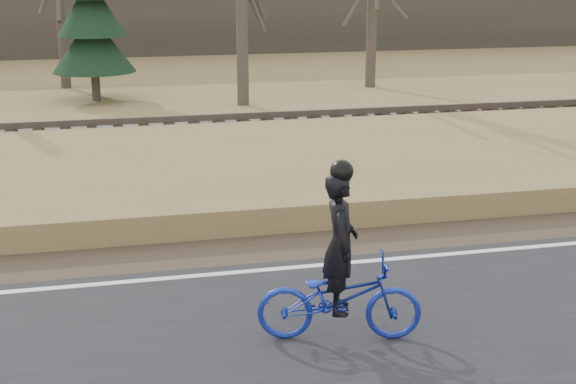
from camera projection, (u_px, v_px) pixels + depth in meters
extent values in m
plane|color=olive|center=(469.00, 262.00, 11.80)|extent=(120.00, 120.00, 0.00)
cube|color=black|center=(563.00, 333.00, 9.45)|extent=(120.00, 6.00, 0.06)
cube|color=silver|center=(464.00, 253.00, 11.97)|extent=(120.00, 0.12, 0.01)
cube|color=#473A2B|center=(437.00, 234.00, 12.92)|extent=(120.00, 1.60, 0.04)
cube|color=olive|center=(376.00, 176.00, 15.67)|extent=(120.00, 5.00, 0.44)
cube|color=slate|center=(323.00, 136.00, 19.22)|extent=(120.00, 3.00, 0.45)
cube|color=black|center=(324.00, 124.00, 19.14)|extent=(120.00, 2.40, 0.14)
cube|color=brown|center=(332.00, 124.00, 18.43)|extent=(120.00, 0.07, 0.15)
cube|color=brown|center=(316.00, 113.00, 19.78)|extent=(120.00, 0.07, 0.15)
imported|color=navy|center=(339.00, 299.00, 9.13)|extent=(1.97, 1.06, 0.99)
imported|color=black|center=(340.00, 243.00, 8.95)|extent=(0.51, 0.66, 1.62)
sphere|color=black|center=(342.00, 171.00, 8.72)|extent=(0.26, 0.26, 0.26)
cylinder|color=#453D32|center=(96.00, 81.00, 25.40)|extent=(0.28, 0.28, 1.22)
cone|color=black|center=(93.00, 43.00, 25.07)|extent=(2.60, 2.60, 1.78)
cone|color=black|center=(91.00, 7.00, 24.77)|extent=(2.15, 2.15, 1.78)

